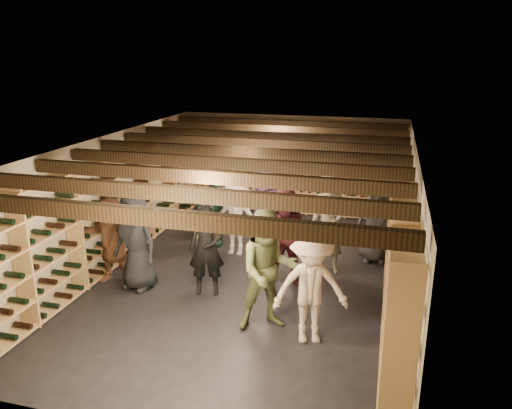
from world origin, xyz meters
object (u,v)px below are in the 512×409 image
Objects in this scene: person_9 at (235,218)px; person_0 at (136,241)px; person_12 at (375,224)px; person_8 at (288,238)px; person_10 at (214,209)px; person_11 at (264,208)px; person_5 at (112,240)px; crate_stack_left at (206,225)px; person_1 at (207,248)px; person_3 at (311,288)px; crate_loose at (301,240)px; crate_stack_right at (274,217)px; person_7 at (329,224)px; person_2 at (268,270)px.

person_0 is at bearing -124.60° from person_9.
person_12 is (2.67, 0.38, -0.01)m from person_9.
person_8 reaches higher than person_10.
person_10 is 0.86× the size of person_11.
person_10 is (-1.85, 1.44, -0.09)m from person_8.
person_11 reaches higher than person_5.
crate_stack_left is 2.75m from person_1.
person_3 is (2.84, -3.49, 0.55)m from crate_stack_left.
person_11 reaches higher than crate_loose.
crate_stack_right is 0.32× the size of person_7.
person_0 reaches higher than person_10.
person_1 is (1.22, 0.11, -0.04)m from person_0.
person_9 is at bearing 151.96° from person_7.
person_3 is (1.53, -4.38, 0.55)m from crate_stack_right.
person_5 is at bearing -166.11° from person_12.
person_3 is at bearing -18.19° from person_5.
person_5 is at bearing 179.84° from person_0.
person_2 reaches higher than person_11.
crate_stack_left is at bearing 99.46° from person_2.
person_0 is 0.94× the size of person_2.
person_1 is at bearing -159.93° from person_7.
person_12 reaches higher than crate_stack_left.
crate_stack_right is at bearing 110.30° from person_11.
person_8 reaches higher than person_5.
crate_stack_right reaches higher than crate_loose.
crate_loose is 0.32× the size of person_5.
person_2 is at bearing -87.18° from person_8.
person_8 is 1.13× the size of person_9.
person_5 is at bearing -120.17° from person_11.
person_0 is at bearing -130.69° from crate_loose.
person_5 is 0.83× the size of person_7.
person_10 is at bearing -164.40° from crate_loose.
person_0 is 4.43m from person_12.
person_1 is at bearing -113.28° from crate_loose.
crate_stack_left is at bearing 140.83° from person_7.
person_11 reaches higher than person_8.
person_8 is 1.66m from person_9.
person_7 is at bearing 50.16° from person_2.
person_11 reaches higher than person_9.
person_3 is at bearing -44.43° from person_10.
person_0 is at bearing -110.50° from person_11.
person_5 is 3.03m from person_11.
crate_stack_left is 0.32× the size of person_11.
person_5 reaches higher than crate_loose.
person_12 is at bearing 48.19° from person_8.
person_12 is (3.83, 2.23, -0.10)m from person_0.
crate_loose is at bearing 22.16° from person_10.
person_9 reaches higher than crate_stack_left.
person_10 is at bearing 98.44° from person_2.
person_0 is 1.13× the size of person_12.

